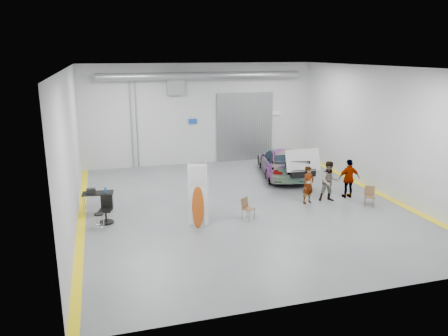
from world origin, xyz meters
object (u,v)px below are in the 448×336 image
object	(u,v)px
sedan_car	(282,162)
folding_chair_near	(248,213)
work_table	(96,193)
shop_stool	(99,223)
person_b	(329,181)
folding_chair_far	(369,200)
person_c	(349,179)
surfboard_display	(200,201)
person_a	(308,185)
office_chair	(106,211)

from	to	relation	value
sedan_car	folding_chair_near	size ratio (longest dim) A/B	6.04
work_table	shop_stool	bearing A→B (deg)	-88.07
person_b	folding_chair_far	distance (m)	1.90
person_b	person_c	xyz separation A→B (m)	(1.12, 0.20, -0.01)
person_c	folding_chair_far	bearing A→B (deg)	103.08
person_c	surfboard_display	bearing A→B (deg)	15.53
person_b	work_table	xyz separation A→B (m)	(-10.20, 1.60, -0.12)
sedan_car	person_b	bearing A→B (deg)	108.21
person_a	surfboard_display	xyz separation A→B (m)	(-5.32, -1.42, 0.24)
shop_stool	office_chair	xyz separation A→B (m)	(0.26, 0.87, 0.13)
person_c	shop_stool	size ratio (longest dim) A/B	2.54
surfboard_display	office_chair	distance (m)	3.86
surfboard_display	folding_chair_near	world-z (taller)	surfboard_display
folding_chair_near	office_chair	world-z (taller)	office_chair
shop_stool	work_table	world-z (taller)	work_table
person_c	shop_stool	world-z (taller)	person_c
person_b	person_c	distance (m)	1.14
sedan_car	person_b	distance (m)	4.50
surfboard_display	folding_chair_near	distance (m)	2.26
folding_chair_near	surfboard_display	bearing A→B (deg)	153.73
office_chair	folding_chair_near	bearing A→B (deg)	4.05
person_c	office_chair	size ratio (longest dim) A/B	1.66
folding_chair_near	shop_stool	xyz separation A→B (m)	(-5.84, 0.35, 0.09)
person_b	work_table	bearing A→B (deg)	-178.20
work_table	office_chair	xyz separation A→B (m)	(0.34, -1.48, -0.32)
person_a	person_c	size ratio (longest dim) A/B	0.93
sedan_car	surfboard_display	bearing A→B (deg)	57.74
person_a	work_table	bearing A→B (deg)	151.15
person_b	folding_chair_far	world-z (taller)	person_b
shop_stool	work_table	distance (m)	2.40
shop_stool	office_chair	world-z (taller)	office_chair
sedan_car	person_c	xyz separation A→B (m)	(1.52, -4.29, 0.15)
person_c	surfboard_display	world-z (taller)	surfboard_display
person_b	office_chair	size ratio (longest dim) A/B	1.68
person_a	folding_chair_far	bearing A→B (deg)	-45.27
person_a	folding_chair_near	world-z (taller)	person_a
person_b	person_a	bearing A→B (deg)	-170.39
person_a	work_table	world-z (taller)	person_a
folding_chair_near	work_table	world-z (taller)	work_table
person_b	surfboard_display	xyz separation A→B (m)	(-6.36, -1.40, 0.16)
sedan_car	person_b	size ratio (longest dim) A/B	2.84
folding_chair_near	shop_stool	distance (m)	5.85
surfboard_display	work_table	xyz separation A→B (m)	(-3.83, 3.00, -0.28)
person_a	folding_chair_near	size ratio (longest dim) A/B	1.94
person_c	folding_chair_near	size ratio (longest dim) A/B	2.09
folding_chair_near	folding_chair_far	bearing A→B (deg)	-35.12
surfboard_display	work_table	distance (m)	4.88
person_c	surfboard_display	distance (m)	7.65
sedan_car	person_b	world-z (taller)	person_b
sedan_car	work_table	world-z (taller)	sedan_car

